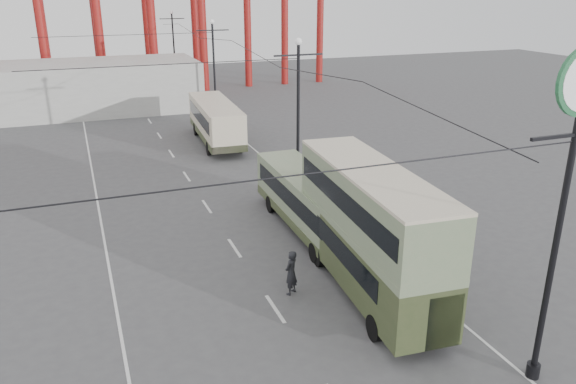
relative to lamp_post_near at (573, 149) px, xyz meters
name	(u,v)px	position (x,y,z in m)	size (l,w,h in m)	color
ground	(341,361)	(-5.60, 3.00, -7.86)	(160.00, 160.00, 0.00)	#48484A
road_markings	(196,187)	(-6.46, 22.70, -7.86)	(12.52, 120.00, 0.01)	silver
lamp_post_near	(573,149)	(0.00, 0.00, 0.00)	(3.20, 0.44, 10.80)	black
lamp_post_mid	(298,113)	(0.00, 21.00, -3.18)	(3.20, 0.44, 9.32)	black
lamp_post_far	(214,69)	(0.00, 43.00, -3.18)	(3.20, 0.44, 9.32)	black
lamp_post_distant	(174,47)	(0.00, 65.00, -3.18)	(3.20, 0.44, 9.32)	black
fairground_shed	(89,87)	(-11.60, 50.00, -5.36)	(22.00, 10.00, 5.00)	#A9A9A4
double_decker_bus	(370,226)	(-2.51, 6.87, -4.79)	(3.34, 10.37, 5.48)	#333F22
single_decker_green	(308,201)	(-2.32, 13.73, -6.19)	(2.61, 10.54, 2.97)	slate
single_decker_cream	(216,120)	(-2.51, 32.86, -5.96)	(3.38, 10.99, 3.37)	beige
pedestrian	(291,273)	(-5.56, 7.92, -6.88)	(0.72, 0.47, 1.96)	black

